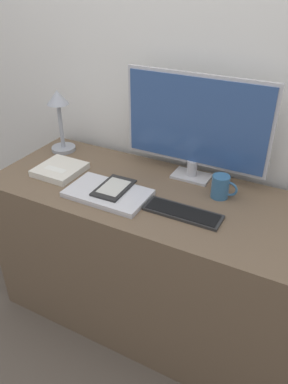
{
  "coord_description": "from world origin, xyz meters",
  "views": [
    {
      "loc": [
        0.58,
        -1.01,
        1.61
      ],
      "look_at": [
        -0.01,
        0.12,
        0.82
      ],
      "focal_mm": 35.0,
      "sensor_mm": 36.0,
      "label": 1
    }
  ],
  "objects": [
    {
      "name": "ground_plane",
      "position": [
        0.0,
        0.0,
        0.0
      ],
      "size": [
        10.0,
        10.0,
        0.0
      ],
      "primitive_type": "plane",
      "color": "brown"
    },
    {
      "name": "desk",
      "position": [
        0.0,
        0.21,
        0.38
      ],
      "size": [
        1.52,
        0.58,
        0.76
      ],
      "color": "brown",
      "rests_on": "ground_plane"
    },
    {
      "name": "monitor",
      "position": [
        0.07,
        0.42,
        1.02
      ],
      "size": [
        0.65,
        0.11,
        0.47
      ],
      "color": "#B7B7BC",
      "rests_on": "desk"
    },
    {
      "name": "desk_lamp",
      "position": [
        -0.63,
        0.38,
        0.96
      ],
      "size": [
        0.12,
        0.12,
        0.32
      ],
      "color": "#999EA8",
      "rests_on": "desk"
    },
    {
      "name": "ereader",
      "position": [
        -0.17,
        0.14,
        0.79
      ],
      "size": [
        0.13,
        0.2,
        0.01
      ],
      "color": "black",
      "rests_on": "laptop"
    },
    {
      "name": "wall_back",
      "position": [
        0.0,
        0.58,
        1.2
      ],
      "size": [
        3.6,
        0.05,
        2.4
      ],
      "color": "silver",
      "rests_on": "ground_plane"
    },
    {
      "name": "coffee_mug",
      "position": [
        0.24,
        0.32,
        0.81
      ],
      "size": [
        0.11,
        0.07,
        0.1
      ],
      "color": "#336089",
      "rests_on": "desk"
    },
    {
      "name": "notebook",
      "position": [
        -0.49,
        0.17,
        0.77
      ],
      "size": [
        0.2,
        0.21,
        0.03
      ],
      "color": "silver",
      "rests_on": "desk"
    },
    {
      "name": "keyboard",
      "position": [
        0.15,
        0.13,
        0.77
      ],
      "size": [
        0.31,
        0.1,
        0.01
      ],
      "color": "#282828",
      "rests_on": "desk"
    },
    {
      "name": "laptop",
      "position": [
        -0.18,
        0.11,
        0.77
      ],
      "size": [
        0.35,
        0.21,
        0.02
      ],
      "color": "#BCBCC1",
      "rests_on": "desk"
    }
  ]
}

